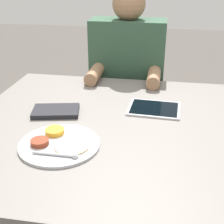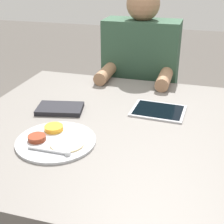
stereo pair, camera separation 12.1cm
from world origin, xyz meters
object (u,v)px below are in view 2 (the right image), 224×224
(person_diner, at_px, (140,97))
(thali_tray, at_px, (56,140))
(tablet_device, at_px, (158,111))
(red_notebook, at_px, (60,109))

(person_diner, bearing_deg, thali_tray, -98.84)
(thali_tray, relative_size, tablet_device, 1.23)
(tablet_device, bearing_deg, person_diner, 108.90)
(tablet_device, relative_size, person_diner, 0.20)
(red_notebook, height_order, person_diner, person_diner)
(tablet_device, bearing_deg, thali_tray, -131.75)
(thali_tray, distance_m, tablet_device, 0.48)
(thali_tray, relative_size, red_notebook, 1.32)
(thali_tray, distance_m, person_diner, 0.92)
(red_notebook, distance_m, tablet_device, 0.43)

